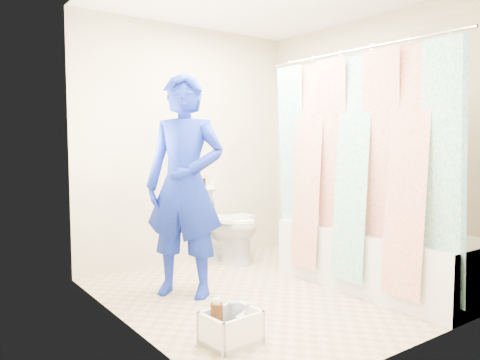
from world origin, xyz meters
TOP-DOWN VIEW (x-y plane):
  - floor at (0.00, 0.00)m, footprint 2.60×2.60m
  - wall_back at (0.00, 1.30)m, footprint 2.40×0.02m
  - wall_front at (0.00, -1.30)m, footprint 2.40×0.02m
  - wall_left at (-1.20, 0.00)m, footprint 0.02×2.60m
  - wall_right at (1.20, 0.00)m, footprint 0.02×2.60m
  - bathtub at (0.85, -0.43)m, footprint 0.70×1.75m
  - curtain_rod at (0.52, -0.43)m, footprint 0.02×1.90m
  - shower_curtain at (0.52, -0.43)m, footprint 0.06×1.75m
  - toilet at (0.30, 1.08)m, footprint 0.64×0.86m
  - tank_lid at (0.34, 0.96)m, footprint 0.52×0.34m
  - tank_internals at (0.20, 1.27)m, footprint 0.18×0.09m
  - plumber at (-0.57, 0.37)m, footprint 0.74×0.77m
  - cleaning_caddy at (-0.79, -0.61)m, footprint 0.35×0.29m

SIDE VIEW (x-z plane):
  - floor at x=0.00m, z-range 0.00..0.00m
  - cleaning_caddy at x=-0.79m, z-range -0.03..0.22m
  - bathtub at x=0.85m, z-range 0.02..0.52m
  - toilet at x=0.30m, z-range 0.00..0.78m
  - tank_lid at x=0.34m, z-range 0.44..0.48m
  - tank_internals at x=0.20m, z-range 0.64..0.90m
  - plumber at x=-0.57m, z-range 0.00..1.77m
  - shower_curtain at x=0.52m, z-range 0.12..1.92m
  - wall_back at x=0.00m, z-range 0.00..2.40m
  - wall_front at x=0.00m, z-range 0.00..2.40m
  - wall_left at x=-1.20m, z-range 0.00..2.40m
  - wall_right at x=1.20m, z-range 0.00..2.40m
  - curtain_rod at x=0.52m, z-range 1.94..1.96m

